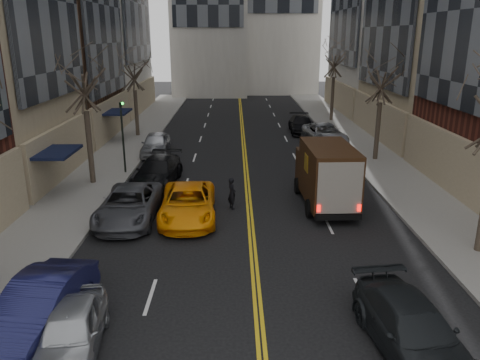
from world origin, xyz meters
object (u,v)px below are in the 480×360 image
object	(u,v)px
ups_truck	(326,175)
observer_sedan	(412,330)
taxi	(188,203)
pedestrian	(232,193)

from	to	relation	value
ups_truck	observer_sedan	bearing A→B (deg)	-90.66
taxi	pedestrian	distance (m)	2.41
observer_sedan	taxi	distance (m)	11.88
ups_truck	observer_sedan	xyz separation A→B (m)	(0.21, -11.35, -0.88)
ups_truck	pedestrian	distance (m)	4.73
taxi	pedestrian	xyz separation A→B (m)	(2.03, 1.30, 0.04)
taxi	pedestrian	bearing A→B (deg)	29.82
ups_truck	observer_sedan	distance (m)	11.39
ups_truck	taxi	world-z (taller)	ups_truck
ups_truck	taxi	xyz separation A→B (m)	(-6.67, -1.68, -0.84)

